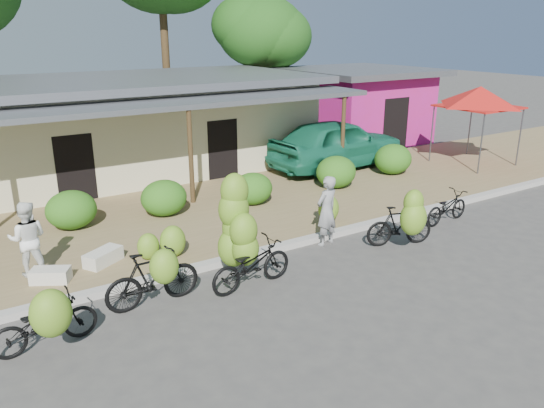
{
  "coord_description": "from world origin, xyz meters",
  "views": [
    {
      "loc": [
        -5.96,
        -7.64,
        4.99
      ],
      "look_at": [
        0.14,
        1.97,
        1.2
      ],
      "focal_mm": 35.0,
      "sensor_mm": 36.0,
      "label": 1
    }
  ],
  "objects_px": {
    "bike_far_right": "(447,207)",
    "vendor": "(327,211)",
    "bike_far_left": "(46,321)",
    "teal_van": "(337,143)",
    "tree_near_right": "(257,30)",
    "sack_far": "(51,275)",
    "bike_center": "(243,243)",
    "bike_right": "(404,222)",
    "red_canopy": "(480,97)",
    "bystander": "(28,239)",
    "bike_left": "(154,277)",
    "sack_near": "(103,257)"
  },
  "relations": [
    {
      "from": "tree_near_right",
      "to": "sack_far",
      "type": "bearing_deg",
      "value": -135.39
    },
    {
      "from": "bike_left",
      "to": "teal_van",
      "type": "height_order",
      "value": "teal_van"
    },
    {
      "from": "sack_far",
      "to": "red_canopy",
      "type": "bearing_deg",
      "value": 6.99
    },
    {
      "from": "red_canopy",
      "to": "bystander",
      "type": "xyz_separation_m",
      "value": [
        -15.7,
        -1.34,
        -1.7
      ]
    },
    {
      "from": "bike_far_right",
      "to": "bystander",
      "type": "relative_size",
      "value": 1.06
    },
    {
      "from": "tree_near_right",
      "to": "bike_right",
      "type": "relative_size",
      "value": 3.8
    },
    {
      "from": "sack_far",
      "to": "teal_van",
      "type": "bearing_deg",
      "value": 20.98
    },
    {
      "from": "bike_far_right",
      "to": "vendor",
      "type": "relative_size",
      "value": 0.97
    },
    {
      "from": "sack_near",
      "to": "teal_van",
      "type": "height_order",
      "value": "teal_van"
    },
    {
      "from": "red_canopy",
      "to": "teal_van",
      "type": "xyz_separation_m",
      "value": [
        -4.77,
        2.2,
        -1.58
      ]
    },
    {
      "from": "bike_left",
      "to": "bike_right",
      "type": "xyz_separation_m",
      "value": [
        5.95,
        -0.49,
        0.06
      ]
    },
    {
      "from": "sack_near",
      "to": "bike_center",
      "type": "bearing_deg",
      "value": -44.5
    },
    {
      "from": "red_canopy",
      "to": "bike_center",
      "type": "bearing_deg",
      "value": -162.51
    },
    {
      "from": "sack_far",
      "to": "tree_near_right",
      "type": "bearing_deg",
      "value": 44.61
    },
    {
      "from": "vendor",
      "to": "teal_van",
      "type": "xyz_separation_m",
      "value": [
        4.62,
        5.3,
        0.17
      ]
    },
    {
      "from": "bike_right",
      "to": "bike_far_right",
      "type": "distance_m",
      "value": 2.4
    },
    {
      "from": "bike_far_right",
      "to": "teal_van",
      "type": "bearing_deg",
      "value": -14.47
    },
    {
      "from": "bike_far_right",
      "to": "bystander",
      "type": "height_order",
      "value": "bystander"
    },
    {
      "from": "bike_far_left",
      "to": "teal_van",
      "type": "height_order",
      "value": "teal_van"
    },
    {
      "from": "sack_near",
      "to": "sack_far",
      "type": "relative_size",
      "value": 1.13
    },
    {
      "from": "bike_right",
      "to": "bike_far_right",
      "type": "relative_size",
      "value": 1.02
    },
    {
      "from": "sack_near",
      "to": "bystander",
      "type": "height_order",
      "value": "bystander"
    },
    {
      "from": "bike_far_left",
      "to": "sack_far",
      "type": "xyz_separation_m",
      "value": [
        0.48,
        2.35,
        -0.29
      ]
    },
    {
      "from": "bike_far_left",
      "to": "bike_far_right",
      "type": "distance_m",
      "value": 10.24
    },
    {
      "from": "vendor",
      "to": "bike_center",
      "type": "bearing_deg",
      "value": 2.75
    },
    {
      "from": "tree_near_right",
      "to": "teal_van",
      "type": "relative_size",
      "value": 1.22
    },
    {
      "from": "bike_left",
      "to": "vendor",
      "type": "distance_m",
      "value": 4.61
    },
    {
      "from": "bike_left",
      "to": "bystander",
      "type": "bearing_deg",
      "value": 35.1
    },
    {
      "from": "red_canopy",
      "to": "sack_far",
      "type": "distance_m",
      "value": 15.74
    },
    {
      "from": "tree_near_right",
      "to": "red_canopy",
      "type": "distance_m",
      "value": 10.7
    },
    {
      "from": "bike_center",
      "to": "sack_far",
      "type": "bearing_deg",
      "value": 55.41
    },
    {
      "from": "bike_far_left",
      "to": "teal_van",
      "type": "relative_size",
      "value": 0.32
    },
    {
      "from": "bike_far_right",
      "to": "bike_right",
      "type": "bearing_deg",
      "value": 100.49
    },
    {
      "from": "bike_left",
      "to": "sack_near",
      "type": "relative_size",
      "value": 2.16
    },
    {
      "from": "red_canopy",
      "to": "bike_left",
      "type": "bearing_deg",
      "value": -164.86
    },
    {
      "from": "red_canopy",
      "to": "sack_near",
      "type": "xyz_separation_m",
      "value": [
        -14.31,
        -1.58,
        -2.34
      ]
    },
    {
      "from": "bike_far_left",
      "to": "bike_center",
      "type": "relative_size",
      "value": 0.75
    },
    {
      "from": "bike_left",
      "to": "red_canopy",
      "type": "bearing_deg",
      "value": -75.52
    },
    {
      "from": "bike_far_left",
      "to": "teal_van",
      "type": "bearing_deg",
      "value": -63.25
    },
    {
      "from": "bystander",
      "to": "teal_van",
      "type": "xyz_separation_m",
      "value": [
        10.93,
        3.54,
        0.11
      ]
    },
    {
      "from": "sack_far",
      "to": "teal_van",
      "type": "relative_size",
      "value": 0.14
    },
    {
      "from": "bike_far_left",
      "to": "bystander",
      "type": "distance_m",
      "value": 2.94
    },
    {
      "from": "sack_far",
      "to": "teal_van",
      "type": "distance_m",
      "value": 11.46
    },
    {
      "from": "sack_far",
      "to": "bystander",
      "type": "distance_m",
      "value": 0.89
    },
    {
      "from": "sack_near",
      "to": "sack_far",
      "type": "distance_m",
      "value": 1.18
    },
    {
      "from": "sack_far",
      "to": "vendor",
      "type": "relative_size",
      "value": 0.44
    },
    {
      "from": "red_canopy",
      "to": "bystander",
      "type": "distance_m",
      "value": 15.85
    },
    {
      "from": "red_canopy",
      "to": "bike_center",
      "type": "distance_m",
      "value": 12.76
    },
    {
      "from": "sack_far",
      "to": "bystander",
      "type": "height_order",
      "value": "bystander"
    },
    {
      "from": "bike_center",
      "to": "sack_far",
      "type": "xyz_separation_m",
      "value": [
        -3.4,
        1.9,
        -0.61
      ]
    }
  ]
}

